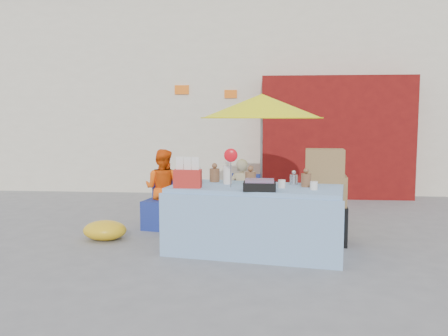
# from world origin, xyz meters

# --- Properties ---
(ground) EXTENTS (80.00, 80.00, 0.00)m
(ground) POSITION_xyz_m (0.00, 0.00, 0.00)
(ground) COLOR slate
(ground) RESTS_ON ground
(backdrop) EXTENTS (14.00, 8.00, 7.80)m
(backdrop) POSITION_xyz_m (0.52, 7.52, 3.10)
(backdrop) COLOR silver
(backdrop) RESTS_ON ground
(market_table) EXTENTS (2.36, 1.40, 1.34)m
(market_table) POSITION_xyz_m (0.54, -0.17, 0.44)
(market_table) COLOR #81A1CE
(market_table) RESTS_ON ground
(chair_left) EXTENTS (0.57, 0.56, 0.85)m
(chair_left) POSITION_xyz_m (-0.93, 1.00, 0.26)
(chair_left) COLOR navy
(chair_left) RESTS_ON ground
(chair_right) EXTENTS (0.57, 0.56, 0.85)m
(chair_right) POSITION_xyz_m (0.32, 1.00, 0.26)
(chair_right) COLOR navy
(chair_right) RESTS_ON ground
(vendor_orange) EXTENTS (0.68, 0.58, 1.23)m
(vendor_orange) POSITION_xyz_m (-0.94, 1.14, 0.62)
(vendor_orange) COLOR #FF590D
(vendor_orange) RESTS_ON ground
(vendor_beige) EXTENTS (0.44, 0.34, 1.09)m
(vendor_beige) POSITION_xyz_m (0.31, 1.14, 0.54)
(vendor_beige) COLOR tan
(vendor_beige) RESTS_ON ground
(umbrella) EXTENTS (1.90, 1.90, 2.09)m
(umbrella) POSITION_xyz_m (0.61, 1.29, 1.89)
(umbrella) COLOR gray
(umbrella) RESTS_ON ground
(box_stack) EXTENTS (0.62, 0.53, 1.30)m
(box_stack) POSITION_xyz_m (1.49, 0.33, 0.60)
(box_stack) COLOR black
(box_stack) RESTS_ON ground
(tarp_bundle) EXTENTS (0.62, 0.50, 0.28)m
(tarp_bundle) POSITION_xyz_m (-1.58, 0.24, 0.14)
(tarp_bundle) COLOR gold
(tarp_bundle) RESTS_ON ground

